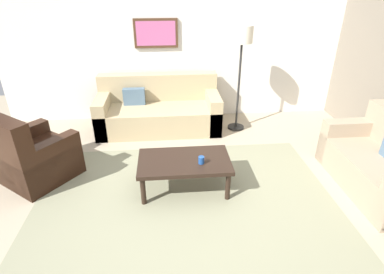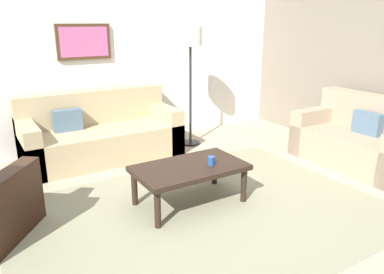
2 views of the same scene
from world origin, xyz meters
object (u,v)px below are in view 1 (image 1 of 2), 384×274
Objects in this scene: cup at (201,160)px; couch_main at (159,110)px; armchair_leather at (31,159)px; coffee_table at (184,163)px; framed_artwork at (156,33)px; lamp_standing at (242,46)px.

couch_main is at bearing 104.87° from cup.
armchair_leather is 1.95m from coffee_table.
framed_artwork is at bearing 88.70° from couch_main.
couch_main is 1.29m from framed_artwork.
armchair_leather is at bearing 167.81° from cup.
cup is 2.14m from lamp_standing.
armchair_leather reaches higher than cup.
armchair_leather is 0.66× the size of lamp_standing.
lamp_standing reaches higher than coffee_table.
framed_artwork is at bearing 155.09° from lamp_standing.
armchair_leather reaches higher than coffee_table.
framed_artwork is (-0.50, 2.35, 1.06)m from cup.
couch_main is 1.74m from lamp_standing.
coffee_table is at bearing -82.15° from framed_artwork.
cup is at bearing -115.17° from lamp_standing.
cup is (0.51, -1.93, 0.16)m from couch_main.
couch_main is 1.81× the size of armchair_leather.
cup is (0.19, -0.10, 0.10)m from coffee_table.
cup is at bearing -26.26° from coffee_table.
armchair_leather is (-1.59, -1.48, 0.01)m from couch_main.
coffee_table is 2.55m from framed_artwork.
coffee_table is 1.50× the size of framed_artwork.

